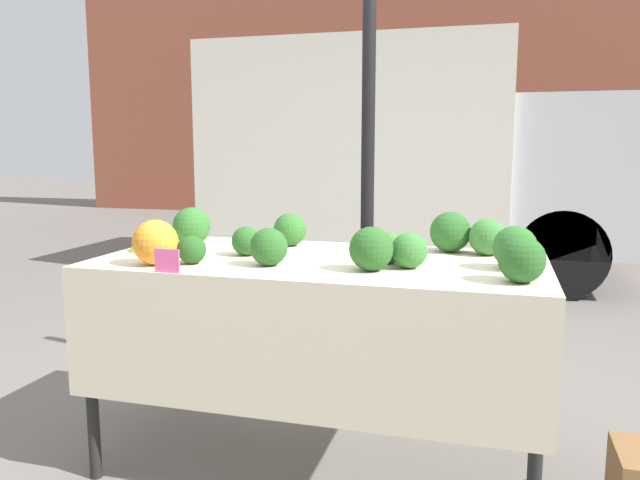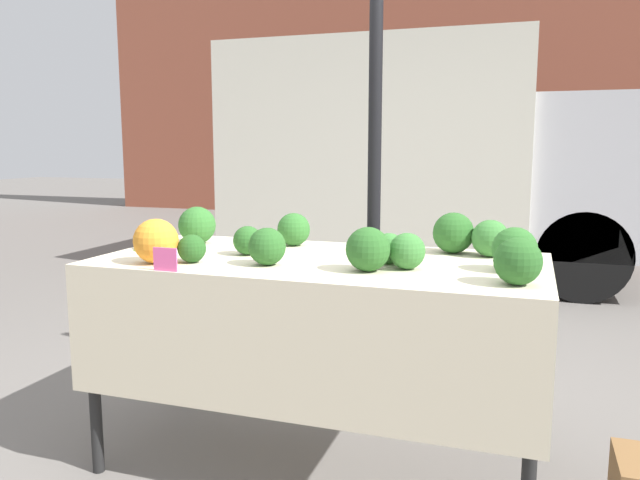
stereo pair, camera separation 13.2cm
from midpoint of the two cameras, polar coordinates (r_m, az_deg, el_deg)
The scene contains 20 objects.
ground_plane at distance 2.96m, azimuth -1.35°, elevation -19.48°, with size 40.00×40.00×0.00m, color slate.
building_facade at distance 12.62m, azimuth 12.60°, elevation 16.91°, with size 16.00×0.60×6.51m.
tent_pole at distance 3.30m, azimuth 3.22°, elevation 4.76°, with size 0.07×0.07×2.34m.
parked_truck at distance 6.88m, azimuth 7.05°, elevation 7.89°, with size 4.29×2.02×2.44m.
market_table at distance 2.61m, azimuth -1.88°, elevation -4.46°, with size 1.87×0.91×0.92m.
orange_cauliflower at distance 2.60m, azimuth -16.23°, elevation -0.22°, with size 0.18×0.18×0.18m.
romanesco_head at distance 2.96m, azimuth -16.89°, elevation 0.22°, with size 0.16×0.16×0.13m.
broccoli_head_0 at distance 2.80m, azimuth 13.76°, elevation 0.26°, with size 0.16×0.16×0.16m.
broccoli_head_1 at distance 2.38m, azimuth 3.13°, elevation -0.82°, with size 0.17×0.17×0.17m.
broccoli_head_2 at distance 2.85m, azimuth 10.54°, elevation 0.72°, with size 0.18×0.18×0.18m.
broccoli_head_3 at distance 2.50m, azimuth -6.21°, elevation -0.64°, with size 0.15×0.15×0.15m.
broccoli_head_4 at distance 2.98m, azimuth -4.03°, elevation 0.95°, with size 0.16×0.16×0.16m.
broccoli_head_5 at distance 2.55m, azimuth 4.95°, elevation -0.73°, with size 0.13×0.13×0.13m.
broccoli_head_6 at distance 3.09m, azimuth -12.85°, elevation 1.26°, with size 0.18×0.18×0.18m.
broccoli_head_7 at distance 2.50m, azimuth 15.96°, elevation -0.70°, with size 0.17×0.17×0.17m.
broccoli_head_8 at distance 2.45m, azimuth 6.65°, elevation -0.95°, with size 0.14×0.14×0.14m.
broccoli_head_9 at distance 2.59m, azimuth -13.07°, elevation -0.87°, with size 0.12×0.12×0.12m.
broccoli_head_10 at distance 2.27m, azimuth 16.40°, elevation -1.73°, with size 0.17×0.17×0.17m.
broccoli_head_11 at distance 2.74m, azimuth -8.13°, elevation -0.10°, with size 0.13×0.13×0.13m.
price_sign at distance 2.44m, azimuth -15.32°, elevation -1.86°, with size 0.10×0.01×0.09m.
Camera 1 is at (0.71, -2.51, 1.39)m, focal length 35.00 mm.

